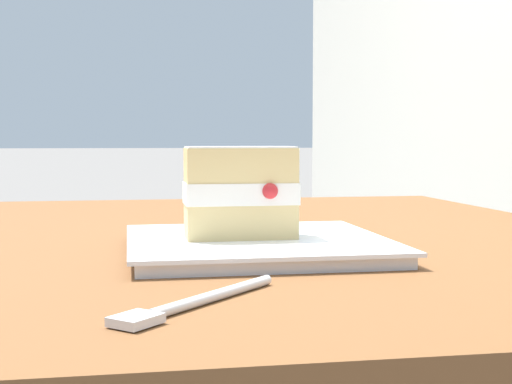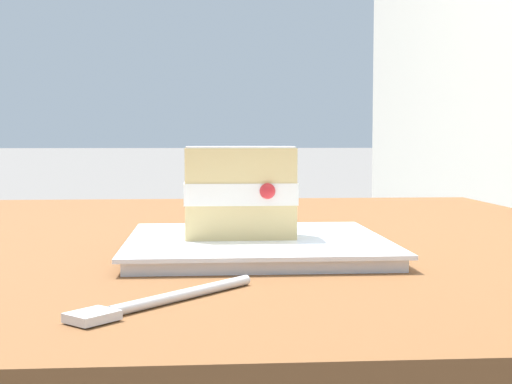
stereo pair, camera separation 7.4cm
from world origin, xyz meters
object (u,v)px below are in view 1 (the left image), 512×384
(cake_slice, at_px, (241,192))
(dessert_fork, at_px, (192,303))
(dessert_plate, at_px, (256,245))
(patio_table, at_px, (110,317))

(cake_slice, bearing_deg, dessert_fork, -106.57)
(dessert_plate, xyz_separation_m, cake_slice, (-0.02, -0.00, 0.05))
(patio_table, height_order, dessert_fork, dessert_fork)
(dessert_fork, bearing_deg, dessert_plate, 69.96)
(patio_table, xyz_separation_m, cake_slice, (0.14, -0.16, 0.16))
(cake_slice, bearing_deg, patio_table, 130.12)
(patio_table, height_order, dessert_plate, dessert_plate)
(dessert_fork, bearing_deg, cake_slice, 73.43)
(dessert_plate, height_order, dessert_fork, dessert_plate)
(cake_slice, distance_m, dessert_fork, 0.25)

